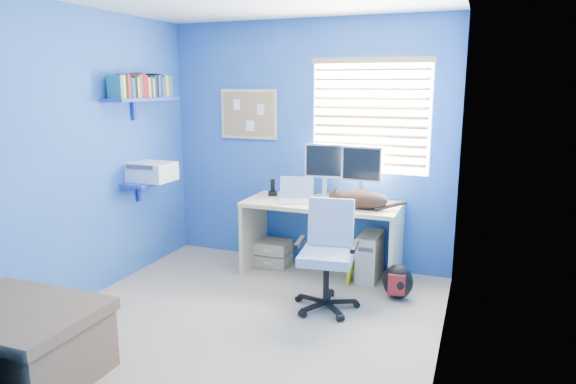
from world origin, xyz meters
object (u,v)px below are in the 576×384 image
at_px(cat, 362,199).
at_px(office_chair, 327,268).
at_px(laptop, 295,191).
at_px(tower_pc, 370,256).
at_px(desk, 321,239).

distance_m(cat, office_chair, 0.78).
height_order(laptop, office_chair, laptop).
bearing_deg(tower_pc, office_chair, -103.78).
bearing_deg(tower_pc, cat, -104.67).
distance_m(tower_pc, office_chair, 0.81).
bearing_deg(tower_pc, laptop, -165.93).
xyz_separation_m(tower_pc, office_chair, (-0.20, -0.78, 0.11)).
height_order(desk, tower_pc, desk).
relative_size(laptop, office_chair, 0.36).
xyz_separation_m(laptop, cat, (0.66, -0.02, -0.03)).
xyz_separation_m(laptop, tower_pc, (0.71, 0.17, -0.62)).
xyz_separation_m(cat, office_chair, (-0.15, -0.59, -0.48)).
bearing_deg(cat, office_chair, -106.81).
height_order(laptop, tower_pc, laptop).
distance_m(laptop, office_chair, 0.94).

